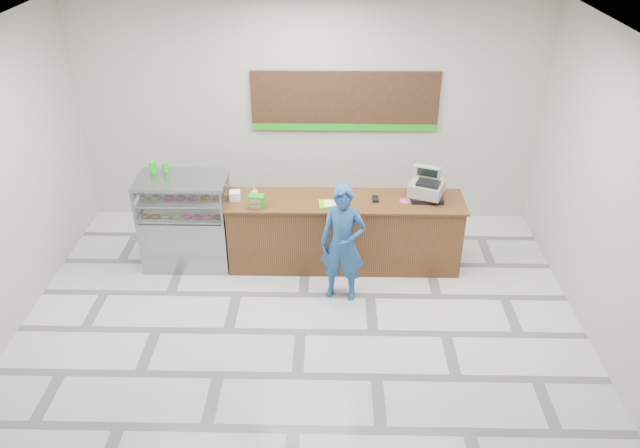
{
  "coord_description": "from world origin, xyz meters",
  "views": [
    {
      "loc": [
        0.36,
        -5.98,
        4.97
      ],
      "look_at": [
        0.22,
        0.9,
        1.02
      ],
      "focal_mm": 35.0,
      "sensor_mm": 36.0,
      "label": 1
    }
  ],
  "objects_px": {
    "sales_counter": "(344,232)",
    "display_case": "(186,221)",
    "cash_register": "(427,187)",
    "serving_tray": "(332,204)",
    "customer": "(343,243)"
  },
  "relations": [
    {
      "from": "display_case",
      "to": "cash_register",
      "type": "relative_size",
      "value": 2.31
    },
    {
      "from": "sales_counter",
      "to": "customer",
      "type": "distance_m",
      "value": 0.82
    },
    {
      "from": "serving_tray",
      "to": "customer",
      "type": "xyz_separation_m",
      "value": [
        0.14,
        -0.63,
        -0.23
      ]
    },
    {
      "from": "sales_counter",
      "to": "cash_register",
      "type": "bearing_deg",
      "value": 5.44
    },
    {
      "from": "sales_counter",
      "to": "display_case",
      "type": "bearing_deg",
      "value": -179.99
    },
    {
      "from": "cash_register",
      "to": "sales_counter",
      "type": "bearing_deg",
      "value": -153.48
    },
    {
      "from": "display_case",
      "to": "cash_register",
      "type": "xyz_separation_m",
      "value": [
        3.33,
        0.11,
        0.51
      ]
    },
    {
      "from": "serving_tray",
      "to": "customer",
      "type": "distance_m",
      "value": 0.69
    },
    {
      "from": "display_case",
      "to": "customer",
      "type": "distance_m",
      "value": 2.32
    },
    {
      "from": "serving_tray",
      "to": "customer",
      "type": "height_order",
      "value": "customer"
    },
    {
      "from": "display_case",
      "to": "serving_tray",
      "type": "xyz_separation_m",
      "value": [
        2.04,
        -0.13,
        0.36
      ]
    },
    {
      "from": "display_case",
      "to": "customer",
      "type": "bearing_deg",
      "value": -19.32
    },
    {
      "from": "display_case",
      "to": "cash_register",
      "type": "height_order",
      "value": "cash_register"
    },
    {
      "from": "cash_register",
      "to": "serving_tray",
      "type": "distance_m",
      "value": 1.32
    },
    {
      "from": "sales_counter",
      "to": "serving_tray",
      "type": "height_order",
      "value": "serving_tray"
    }
  ]
}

